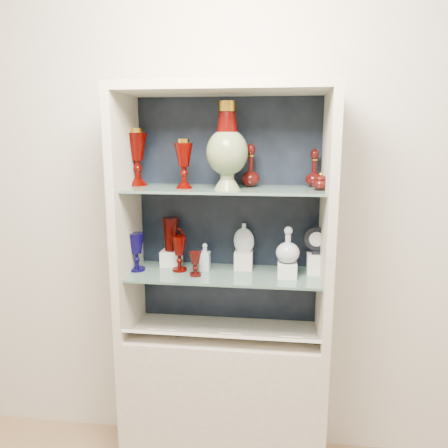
# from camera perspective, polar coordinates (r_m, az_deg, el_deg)

# --- Properties ---
(wall_back) EXTENTS (3.50, 0.02, 2.80)m
(wall_back) POSITION_cam_1_polar(r_m,az_deg,el_deg) (2.27, 0.69, 3.56)
(wall_back) COLOR beige
(wall_back) RESTS_ON ground
(cabinet_base) EXTENTS (1.00, 0.40, 0.75)m
(cabinet_base) POSITION_cam_1_polar(r_m,az_deg,el_deg) (2.43, -0.00, -21.91)
(cabinet_base) COLOR beige
(cabinet_base) RESTS_ON ground
(cabinet_back_panel) EXTENTS (0.98, 0.02, 1.15)m
(cabinet_back_panel) POSITION_cam_1_polar(r_m,az_deg,el_deg) (2.25, 0.60, 1.57)
(cabinet_back_panel) COLOR black
(cabinet_back_panel) RESTS_ON cabinet_base
(cabinet_side_left) EXTENTS (0.04, 0.40, 1.15)m
(cabinet_side_left) POSITION_cam_1_polar(r_m,az_deg,el_deg) (2.18, -12.63, 0.95)
(cabinet_side_left) COLOR beige
(cabinet_side_left) RESTS_ON cabinet_base
(cabinet_side_right) EXTENTS (0.04, 0.40, 1.15)m
(cabinet_side_right) POSITION_cam_1_polar(r_m,az_deg,el_deg) (2.06, 13.34, 0.35)
(cabinet_side_right) COLOR beige
(cabinet_side_right) RESTS_ON cabinet_base
(cabinet_top_cap) EXTENTS (1.00, 0.40, 0.04)m
(cabinet_top_cap) POSITION_cam_1_polar(r_m,az_deg,el_deg) (2.04, -0.00, 17.31)
(cabinet_top_cap) COLOR beige
(cabinet_top_cap) RESTS_ON cabinet_side_left
(shelf_lower) EXTENTS (0.92, 0.34, 0.01)m
(shelf_lower) POSITION_cam_1_polar(r_m,az_deg,el_deg) (2.16, 0.07, -6.58)
(shelf_lower) COLOR slate
(shelf_lower) RESTS_ON cabinet_side_left
(shelf_upper) EXTENTS (0.92, 0.34, 0.01)m
(shelf_upper) POSITION_cam_1_polar(r_m,az_deg,el_deg) (2.07, 0.07, 4.57)
(shelf_upper) COLOR slate
(shelf_upper) RESTS_ON cabinet_side_left
(label_ledge) EXTENTS (0.92, 0.17, 0.09)m
(label_ledge) POSITION_cam_1_polar(r_m,az_deg,el_deg) (2.14, -0.38, -14.41)
(label_ledge) COLOR beige
(label_ledge) RESTS_ON cabinet_base
(label_card_0) EXTENTS (0.10, 0.06, 0.03)m
(label_card_0) POSITION_cam_1_polar(r_m,az_deg,el_deg) (2.18, -7.51, -13.56)
(label_card_0) COLOR white
(label_card_0) RESTS_ON label_ledge
(label_card_1) EXTENTS (0.10, 0.06, 0.03)m
(label_card_1) POSITION_cam_1_polar(r_m,az_deg,el_deg) (2.12, 0.87, -14.11)
(label_card_1) COLOR white
(label_card_1) RESTS_ON label_ledge
(label_card_2) EXTENTS (0.10, 0.06, 0.03)m
(label_card_2) POSITION_cam_1_polar(r_m,az_deg,el_deg) (2.12, 8.69, -14.36)
(label_card_2) COLOR white
(label_card_2) RESTS_ON label_ledge
(label_card_3) EXTENTS (0.10, 0.06, 0.03)m
(label_card_3) POSITION_cam_1_polar(r_m,az_deg,el_deg) (2.18, -8.25, -13.50)
(label_card_3) COLOR white
(label_card_3) RESTS_ON label_ledge
(pedestal_lamp_left) EXTENTS (0.12, 0.12, 0.28)m
(pedestal_lamp_left) POSITION_cam_1_polar(r_m,az_deg,el_deg) (2.21, -11.28, 8.57)
(pedestal_lamp_left) COLOR #480300
(pedestal_lamp_left) RESTS_ON shelf_upper
(pedestal_lamp_right) EXTENTS (0.11, 0.11, 0.23)m
(pedestal_lamp_right) POSITION_cam_1_polar(r_m,az_deg,el_deg) (2.05, -5.27, 7.84)
(pedestal_lamp_right) COLOR #480300
(pedestal_lamp_right) RESTS_ON shelf_upper
(enamel_urn) EXTENTS (0.20, 0.20, 0.39)m
(enamel_urn) POSITION_cam_1_polar(r_m,az_deg,el_deg) (2.00, 0.41, 10.16)
(enamel_urn) COLOR #104B15
(enamel_urn) RESTS_ON shelf_upper
(ruby_decanter_a) EXTENTS (0.10, 0.10, 0.23)m
(ruby_decanter_a) POSITION_cam_1_polar(r_m,az_deg,el_deg) (2.10, 3.51, 7.97)
(ruby_decanter_a) COLOR #430B09
(ruby_decanter_a) RESTS_ON shelf_upper
(ruby_decanter_b) EXTENTS (0.08, 0.08, 0.19)m
(ruby_decanter_b) POSITION_cam_1_polar(r_m,az_deg,el_deg) (2.14, 11.70, 7.31)
(ruby_decanter_b) COLOR #430B09
(ruby_decanter_b) RESTS_ON shelf_upper
(lidded_bowl) EXTENTS (0.09, 0.09, 0.08)m
(lidded_bowl) POSITION_cam_1_polar(r_m,az_deg,el_deg) (2.02, 12.50, 5.49)
(lidded_bowl) COLOR #430B09
(lidded_bowl) RESTS_ON shelf_upper
(cobalt_goblet) EXTENTS (0.09, 0.09, 0.19)m
(cobalt_goblet) POSITION_cam_1_polar(r_m,az_deg,el_deg) (2.21, -11.36, -3.59)
(cobalt_goblet) COLOR #09043E
(cobalt_goblet) RESTS_ON shelf_lower
(ruby_goblet_tall) EXTENTS (0.09, 0.09, 0.18)m
(ruby_goblet_tall) POSITION_cam_1_polar(r_m,az_deg,el_deg) (2.18, -5.85, -3.86)
(ruby_goblet_tall) COLOR #480300
(ruby_goblet_tall) RESTS_ON shelf_lower
(ruby_goblet_small) EXTENTS (0.07, 0.07, 0.12)m
(ruby_goblet_small) POSITION_cam_1_polar(r_m,az_deg,el_deg) (2.10, -3.77, -5.24)
(ruby_goblet_small) COLOR #430B09
(ruby_goblet_small) RESTS_ON shelf_lower
(riser_ruby_pitcher) EXTENTS (0.10, 0.10, 0.08)m
(riser_ruby_pitcher) POSITION_cam_1_polar(r_m,az_deg,el_deg) (2.29, -6.88, -4.42)
(riser_ruby_pitcher) COLOR silver
(riser_ruby_pitcher) RESTS_ON shelf_lower
(ruby_pitcher) EXTENTS (0.15, 0.11, 0.17)m
(ruby_pitcher) POSITION_cam_1_polar(r_m,az_deg,el_deg) (2.25, -6.96, -1.33)
(ruby_pitcher) COLOR #480300
(ruby_pitcher) RESTS_ON riser_ruby_pitcher
(clear_square_bottle) EXTENTS (0.05, 0.05, 0.14)m
(clear_square_bottle) POSITION_cam_1_polar(r_m,az_deg,el_deg) (2.18, -2.51, -4.31)
(clear_square_bottle) COLOR #B0BDC9
(clear_square_bottle) RESTS_ON shelf_lower
(riser_flat_flask) EXTENTS (0.09, 0.09, 0.09)m
(riser_flat_flask) POSITION_cam_1_polar(r_m,az_deg,el_deg) (2.21, 2.58, -4.73)
(riser_flat_flask) COLOR silver
(riser_flat_flask) RESTS_ON shelf_lower
(flat_flask) EXTENTS (0.11, 0.06, 0.15)m
(flat_flask) POSITION_cam_1_polar(r_m,az_deg,el_deg) (2.18, 2.61, -1.72)
(flat_flask) COLOR silver
(flat_flask) RESTS_ON riser_flat_flask
(riser_clear_round_decanter) EXTENTS (0.09, 0.09, 0.07)m
(riser_clear_round_decanter) POSITION_cam_1_polar(r_m,az_deg,el_deg) (2.11, 8.25, -5.95)
(riser_clear_round_decanter) COLOR silver
(riser_clear_round_decanter) RESTS_ON shelf_lower
(clear_round_decanter) EXTENTS (0.14, 0.14, 0.17)m
(clear_round_decanter) POSITION_cam_1_polar(r_m,az_deg,el_deg) (2.08, 8.34, -2.83)
(clear_round_decanter) COLOR #B0BDC9
(clear_round_decanter) RESTS_ON riser_clear_round_decanter
(riser_cameo_medallion) EXTENTS (0.08, 0.08, 0.10)m
(riser_cameo_medallion) POSITION_cam_1_polar(r_m,az_deg,el_deg) (2.17, 11.84, -5.13)
(riser_cameo_medallion) COLOR silver
(riser_cameo_medallion) RESTS_ON shelf_lower
(cameo_medallion) EXTENTS (0.12, 0.04, 0.14)m
(cameo_medallion) POSITION_cam_1_polar(r_m,az_deg,el_deg) (2.14, 11.97, -2.08)
(cameo_medallion) COLOR black
(cameo_medallion) RESTS_ON riser_cameo_medallion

